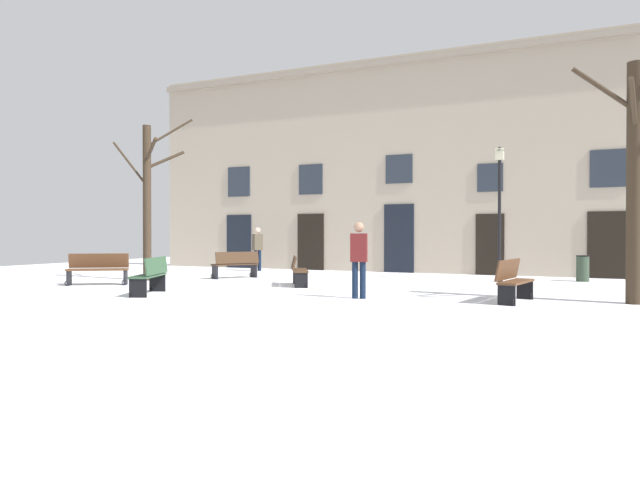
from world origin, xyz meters
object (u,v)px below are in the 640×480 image
object	(u,v)px
bench_back_to_back_right	(151,275)
bench_near_center_tree	(235,265)
bench_by_litter_bin	(98,269)
bench_facing_shops	(298,270)
person_crossing_plaza	(258,247)
streetlamp	(499,200)
person_near_bench	(359,256)
litter_bin	(583,268)
tree_near_facade	(637,171)
tree_foreground	(148,196)
bench_back_to_back_left	(513,280)

from	to	relation	value
bench_back_to_back_right	bench_near_center_tree	distance (m)	5.41
bench_near_center_tree	bench_by_litter_bin	xyz separation A→B (m)	(-2.23, -3.86, 0.01)
bench_facing_shops	person_crossing_plaza	size ratio (longest dim) A/B	0.92
streetlamp	person_near_bench	distance (m)	6.81
bench_facing_shops	litter_bin	bearing A→B (deg)	-84.64
litter_bin	bench_by_litter_bin	world-z (taller)	bench_by_litter_bin
litter_bin	streetlamp	bearing A→B (deg)	-152.24
streetlamp	bench_back_to_back_right	size ratio (longest dim) A/B	2.53
tree_near_facade	tree_foreground	bearing A→B (deg)	177.54
tree_near_facade	bench_back_to_back_right	bearing A→B (deg)	-165.35
bench_near_center_tree	person_near_bench	size ratio (longest dim) A/B	0.88
streetlamp	bench_back_to_back_right	world-z (taller)	streetlamp
streetlamp	bench_back_to_back_right	distance (m)	10.67
tree_foreground	person_near_bench	world-z (taller)	tree_foreground
bench_facing_shops	bench_near_center_tree	bearing A→B (deg)	33.61
tree_near_facade	bench_near_center_tree	bearing A→B (deg)	167.96
person_crossing_plaza	streetlamp	bearing A→B (deg)	111.48
bench_back_to_back_left	person_near_bench	distance (m)	3.46
tree_foreground	streetlamp	size ratio (longest dim) A/B	1.24
bench_facing_shops	bench_back_to_back_right	distance (m)	4.29
litter_bin	bench_facing_shops	size ratio (longest dim) A/B	0.51
streetlamp	bench_back_to_back_left	size ratio (longest dim) A/B	2.56
tree_near_facade	litter_bin	bearing A→B (deg)	101.04
bench_back_to_back_right	litter_bin	bearing A→B (deg)	109.58
bench_facing_shops	bench_by_litter_bin	size ratio (longest dim) A/B	0.96
tree_near_facade	person_crossing_plaza	xyz separation A→B (m)	(-13.04, 6.09, -1.87)
tree_near_facade	bench_back_to_back_right	xyz separation A→B (m)	(-10.75, -2.81, -2.36)
person_near_bench	bench_facing_shops	bearing A→B (deg)	-54.78
litter_bin	bench_back_to_back_left	bearing A→B (deg)	-100.67
tree_near_facade	person_crossing_plaza	distance (m)	14.51
bench_by_litter_bin	tree_foreground	bearing A→B (deg)	50.78
person_near_bench	litter_bin	bearing A→B (deg)	-135.98
tree_near_facade	bench_back_to_back_right	size ratio (longest dim) A/B	3.42
bench_by_litter_bin	streetlamp	bearing A→B (deg)	-4.14
bench_facing_shops	person_near_bench	size ratio (longest dim) A/B	0.90
bench_back_to_back_right	bench_back_to_back_left	world-z (taller)	bench_back_to_back_left
bench_near_center_tree	tree_foreground	bearing A→B (deg)	-14.49
tree_near_facade	bench_facing_shops	distance (m)	8.91
tree_near_facade	litter_bin	size ratio (longest dim) A/B	6.96
bench_by_litter_bin	person_near_bench	size ratio (longest dim) A/B	0.94
streetlamp	bench_by_litter_bin	xyz separation A→B (m)	(-10.45, -6.11, -2.09)
bench_by_litter_bin	bench_back_to_back_left	bearing A→B (deg)	-31.19
bench_by_litter_bin	tree_near_facade	bearing A→B (deg)	-28.87
tree_foreground	person_near_bench	distance (m)	8.49
bench_facing_shops	person_near_bench	world-z (taller)	person_near_bench
tree_foreground	bench_back_to_back_left	distance (m)	11.66
bench_facing_shops	person_crossing_plaza	distance (m)	6.91
bench_back_to_back_right	bench_by_litter_bin	distance (m)	3.53
person_crossing_plaza	tree_near_facade	bearing A→B (deg)	94.49
tree_foreground	streetlamp	distance (m)	11.10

